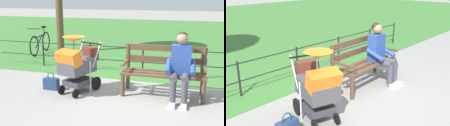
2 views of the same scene
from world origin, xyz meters
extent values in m
plane|color=gray|center=(0.00, 0.00, 0.00)|extent=(60.00, 60.00, 0.00)
cube|color=brown|center=(-0.66, -0.18, 0.45)|extent=(1.60, 0.13, 0.04)
cube|color=brown|center=(-0.67, 0.00, 0.45)|extent=(1.60, 0.13, 0.04)
cube|color=brown|center=(-0.67, 0.18, 0.45)|extent=(1.60, 0.13, 0.04)
cube|color=brown|center=(-0.66, -0.28, 0.67)|extent=(1.60, 0.07, 0.12)
cube|color=brown|center=(-0.66, -0.28, 0.90)|extent=(1.60, 0.07, 0.12)
cylinder|color=brown|center=(-1.42, 0.18, 0.23)|extent=(0.08, 0.08, 0.45)
cylinder|color=brown|center=(-1.41, -0.30, 0.47)|extent=(0.08, 0.08, 0.95)
cube|color=brown|center=(-1.42, -0.02, 0.63)|extent=(0.06, 0.56, 0.04)
cylinder|color=brown|center=(0.08, 0.22, 0.23)|extent=(0.08, 0.08, 0.45)
cylinder|color=brown|center=(0.09, -0.26, 0.47)|extent=(0.08, 0.08, 0.95)
cube|color=brown|center=(0.08, 0.02, 0.63)|extent=(0.06, 0.56, 0.04)
cylinder|color=#42424C|center=(-1.09, 0.22, 0.47)|extent=(0.15, 0.40, 0.14)
cylinder|color=#42424C|center=(-0.89, 0.22, 0.47)|extent=(0.15, 0.40, 0.14)
cylinder|color=#42424C|center=(-1.10, 0.42, 0.24)|extent=(0.11, 0.11, 0.47)
cylinder|color=#42424C|center=(-0.90, 0.42, 0.24)|extent=(0.11, 0.11, 0.47)
cube|color=silver|center=(-1.10, 0.50, 0.04)|extent=(0.10, 0.22, 0.07)
cube|color=silver|center=(-0.90, 0.50, 0.04)|extent=(0.10, 0.22, 0.07)
cube|color=#284793|center=(-0.99, 0.00, 0.75)|extent=(0.36, 0.23, 0.56)
cylinder|color=#284793|center=(-1.21, 0.12, 0.65)|extent=(0.10, 0.43, 0.23)
cylinder|color=#284793|center=(-0.77, 0.12, 0.65)|extent=(0.10, 0.43, 0.23)
sphere|color=#A37556|center=(-0.99, 0.00, 1.15)|extent=(0.20, 0.20, 0.20)
sphere|color=black|center=(-0.99, -0.03, 1.18)|extent=(0.19, 0.19, 0.19)
cylinder|color=black|center=(0.69, 0.03, 0.14)|extent=(0.11, 0.28, 0.28)
cylinder|color=black|center=(1.13, -0.11, 0.14)|extent=(0.11, 0.28, 0.28)
cylinder|color=black|center=(0.91, 0.59, 0.09)|extent=(0.08, 0.18, 0.18)
cylinder|color=black|center=(1.27, 0.47, 0.09)|extent=(0.08, 0.18, 0.18)
cube|color=#38383D|center=(1.00, 0.25, 0.22)|extent=(0.56, 0.62, 0.12)
cylinder|color=silver|center=(0.75, 0.22, 0.33)|extent=(0.03, 0.03, 0.65)
cylinder|color=silver|center=(1.19, 0.08, 0.33)|extent=(0.03, 0.03, 0.65)
cube|color=#47474C|center=(1.01, 0.26, 0.55)|extent=(0.65, 0.79, 0.28)
cube|color=orange|center=(1.08, 0.49, 0.75)|extent=(0.55, 0.44, 0.33)
cylinder|color=black|center=(0.87, -0.15, 0.95)|extent=(0.50, 0.19, 0.03)
cylinder|color=silver|center=(0.68, 0.01, 0.75)|extent=(0.12, 0.29, 0.49)
cylinder|color=silver|center=(1.12, -0.13, 0.75)|extent=(0.12, 0.29, 0.49)
cone|color=orange|center=(1.03, 0.34, 1.10)|extent=(0.55, 0.55, 0.10)
cylinder|color=black|center=(1.03, 0.34, 0.92)|extent=(0.01, 0.01, 0.30)
cube|color=brown|center=(0.88, -0.13, 0.73)|extent=(0.35, 0.25, 0.28)
torus|color=navy|center=(1.61, 0.27, 0.29)|extent=(0.16, 0.02, 0.16)
cylinder|color=black|center=(-4.18, -1.44, 0.35)|extent=(0.04, 0.04, 0.70)
cylinder|color=black|center=(-2.79, -1.44, 0.35)|extent=(0.04, 0.04, 0.70)
cylinder|color=black|center=(-1.39, -1.44, 0.35)|extent=(0.04, 0.04, 0.70)
cylinder|color=black|center=(0.00, -1.44, 0.35)|extent=(0.04, 0.04, 0.70)
cylinder|color=black|center=(1.39, -1.44, 0.35)|extent=(0.04, 0.04, 0.70)
cylinder|color=black|center=(0.00, -1.44, 0.65)|extent=(8.37, 0.02, 0.02)
cylinder|color=black|center=(0.00, -1.44, 0.30)|extent=(8.37, 0.02, 0.02)
camera|label=1|loc=(-1.21, 5.17, 1.93)|focal=44.32mm
camera|label=2|loc=(3.53, 2.98, 2.18)|focal=41.91mm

